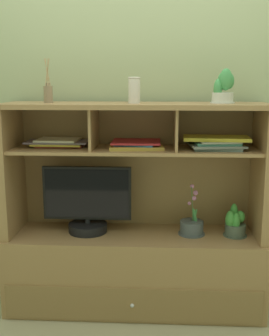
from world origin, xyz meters
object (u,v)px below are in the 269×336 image
at_px(tv_monitor, 87,205).
at_px(potted_orchid, 192,227).
at_px(media_console, 135,246).
at_px(magazine_stack_centre, 136,144).
at_px(magazine_stack_left, 59,142).
at_px(potted_succulent, 223,89).
at_px(magazine_stack_right, 216,143).
at_px(ceramic_vase, 134,90).
at_px(potted_fern, 235,224).
at_px(diffuser_bottle, 48,93).

relative_size(tv_monitor, potted_orchid, 1.73).
height_order(media_console, magazine_stack_centre, media_console).
distance_m(magazine_stack_left, potted_succulent, 1.08).
relative_size(tv_monitor, magazine_stack_left, 1.42).
bearing_deg(tv_monitor, magazine_stack_centre, 2.72).
distance_m(tv_monitor, magazine_stack_right, 0.91).
xyz_separation_m(potted_orchid, magazine_stack_centre, (-0.36, 0.02, 0.53)).
height_order(magazine_stack_centre, ceramic_vase, ceramic_vase).
height_order(media_console, magazine_stack_right, media_console).
bearing_deg(magazine_stack_left, potted_succulent, -2.52).
distance_m(potted_fern, magazine_stack_centre, 0.81).
xyz_separation_m(media_console, tv_monitor, (-0.31, 0.00, 0.27)).
distance_m(potted_fern, magazine_stack_right, 0.54).
bearing_deg(potted_succulent, tv_monitor, -179.72).
distance_m(media_console, magazine_stack_left, 0.83).
bearing_deg(magazine_stack_left, diffuser_bottle, -130.27).
relative_size(magazine_stack_centre, ceramic_vase, 2.25).
bearing_deg(tv_monitor, potted_fern, -1.25).
xyz_separation_m(media_console, magazine_stack_centre, (0.01, 0.02, 0.67)).
bearing_deg(magazine_stack_centre, ceramic_vase, -99.97).
relative_size(magazine_stack_centre, potted_succulent, 1.71).
distance_m(potted_orchid, magazine_stack_right, 0.56).
bearing_deg(potted_fern, media_console, 178.16).
bearing_deg(potted_succulent, potted_orchid, -175.68).
height_order(media_console, ceramic_vase, ceramic_vase).
relative_size(media_console, potted_fern, 8.06).
distance_m(potted_succulent, ceramic_vase, 0.54).
distance_m(magazine_stack_left, ceramic_vase, 0.60).
relative_size(potted_orchid, potted_succulent, 1.59).
xyz_separation_m(potted_orchid, magazine_stack_left, (-0.86, 0.06, 0.53)).
bearing_deg(media_console, potted_fern, -1.84).
height_order(tv_monitor, potted_fern, tv_monitor).
xyz_separation_m(media_console, potted_orchid, (0.37, -0.01, 0.14)).
relative_size(magazine_stack_right, ceramic_vase, 2.61).
xyz_separation_m(media_console, diffuser_bottle, (-0.53, -0.00, 0.99)).
bearing_deg(potted_fern, magazine_stack_left, 176.46).
relative_size(media_console, magazine_stack_right, 4.00).
height_order(potted_orchid, potted_succulent, potted_succulent).
relative_size(magazine_stack_centre, magazine_stack_right, 0.86).
xyz_separation_m(tv_monitor, magazine_stack_right, (0.81, -0.01, 0.42)).
relative_size(tv_monitor, ceramic_vase, 3.62).
xyz_separation_m(tv_monitor, ceramic_vase, (0.31, -0.04, 0.74)).
xyz_separation_m(magazine_stack_centre, diffuser_bottle, (-0.54, -0.02, 0.32)).
distance_m(media_console, magazine_stack_centre, 0.67).
distance_m(potted_orchid, magazine_stack_centre, 0.64).
distance_m(tv_monitor, magazine_stack_centre, 0.51).
distance_m(potted_orchid, ceramic_vase, 0.94).
xyz_separation_m(potted_fern, diffuser_bottle, (-1.17, 0.02, 0.82)).
distance_m(tv_monitor, diffuser_bottle, 0.75).
bearing_deg(potted_fern, potted_orchid, 177.39).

